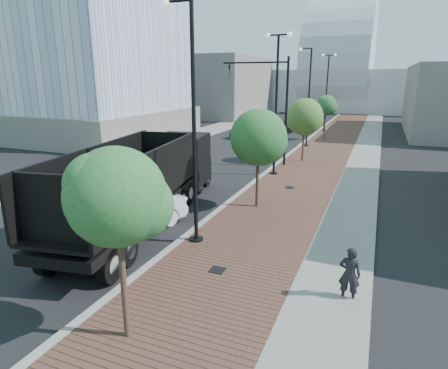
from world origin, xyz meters
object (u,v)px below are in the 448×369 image
at_px(dump_truck, 161,177).
at_px(dark_car_mid, 246,131).
at_px(pedestrian, 350,274).
at_px(white_sedan, 131,213).

relative_size(dump_truck, dark_car_mid, 2.84).
xyz_separation_m(dump_truck, pedestrian, (9.73, -5.30, -0.73)).
bearing_deg(white_sedan, dark_car_mid, 119.65).
bearing_deg(pedestrian, white_sedan, -9.52).
bearing_deg(dump_truck, pedestrian, -38.24).
bearing_deg(white_sedan, pedestrian, 8.92).
bearing_deg(pedestrian, dump_truck, -26.08).
relative_size(dump_truck, pedestrian, 8.08).
bearing_deg(white_sedan, dump_truck, 118.82).
xyz_separation_m(dump_truck, white_sedan, (0.46, -3.33, -0.77)).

